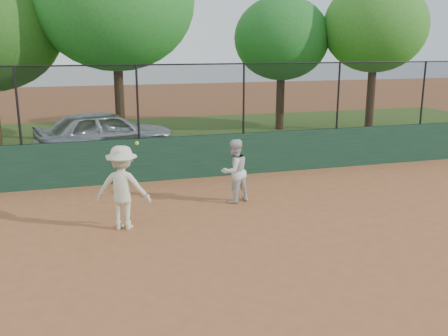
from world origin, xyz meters
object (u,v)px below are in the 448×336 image
object	(u,v)px
tree_2	(115,1)
tree_3	(282,39)
player_main	(123,188)
tree_4	(376,26)
player_second	(234,171)
parked_car	(106,133)

from	to	relation	value
tree_2	tree_3	bearing A→B (deg)	9.98
player_main	tree_4	size ratio (longest dim) A/B	0.30
player_second	tree_4	distance (m)	12.41
player_main	tree_3	size ratio (longest dim) A/B	0.33
tree_2	tree_3	world-z (taller)	tree_2
tree_3	player_main	bearing A→B (deg)	-126.60
player_main	tree_2	world-z (taller)	tree_2
tree_4	player_main	bearing A→B (deg)	-141.55
player_second	player_main	bearing A→B (deg)	-1.09
tree_2	tree_3	size ratio (longest dim) A/B	1.35
tree_3	tree_4	size ratio (longest dim) A/B	0.90
tree_3	tree_2	bearing A→B (deg)	-170.02
parked_car	tree_2	xyz separation A→B (m)	(0.69, 2.17, 4.42)
player_main	tree_4	world-z (taller)	tree_4
parked_car	player_main	xyz separation A→B (m)	(-0.07, -7.14, 0.08)
parked_car	tree_2	distance (m)	4.97
player_second	tree_2	xyz separation A→B (m)	(-1.95, 8.25, 4.44)
tree_4	parked_car	bearing A→B (deg)	-170.28
parked_car	tree_3	bearing A→B (deg)	-80.77
player_second	player_main	size ratio (longest dim) A/B	0.81
tree_2	tree_3	xyz separation A→B (m)	(7.07, 1.24, -1.28)
tree_2	tree_4	xyz separation A→B (m)	(10.68, -0.22, -0.78)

